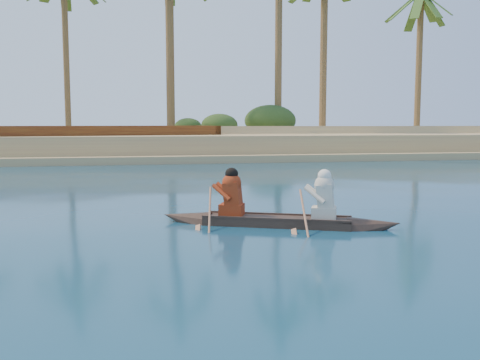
{
  "coord_description": "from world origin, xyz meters",
  "views": [
    {
      "loc": [
        -6.01,
        -3.4,
        1.96
      ],
      "look_at": [
        -3.89,
        7.15,
        0.81
      ],
      "focal_mm": 40.0,
      "sensor_mm": 36.0,
      "label": 1
    }
  ],
  "objects": [
    {
      "name": "sandy_embankment",
      "position": [
        0.0,
        46.89,
        0.53
      ],
      "size": [
        150.0,
        51.0,
        1.5
      ],
      "color": "tan",
      "rests_on": "ground"
    },
    {
      "name": "palm_grove",
      "position": [
        0.0,
        35.0,
        8.0
      ],
      "size": [
        110.0,
        14.0,
        16.0
      ],
      "primitive_type": null,
      "color": "#30581F",
      "rests_on": "ground"
    },
    {
      "name": "shrub_cluster",
      "position": [
        0.0,
        31.5,
        1.2
      ],
      "size": [
        100.0,
        6.0,
        2.4
      ],
      "primitive_type": null,
      "color": "#1F3B15",
      "rests_on": "ground"
    },
    {
      "name": "canoe",
      "position": [
        -3.33,
        6.35,
        0.24
      ],
      "size": [
        4.45,
        2.38,
        1.26
      ],
      "rotation": [
        0.0,
        0.0,
        -0.41
      ],
      "color": "#3C2A20",
      "rests_on": "ground"
    },
    {
      "name": "barge_mid",
      "position": [
        -7.78,
        27.0,
        0.74
      ],
      "size": [
        13.25,
        6.55,
        2.11
      ],
      "rotation": [
        0.0,
        0.0,
        0.19
      ],
      "color": "brown",
      "rests_on": "ground"
    }
  ]
}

